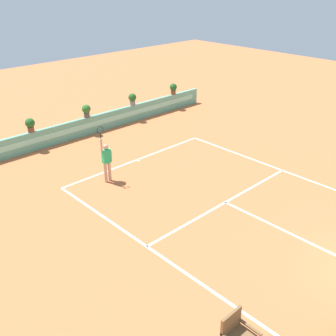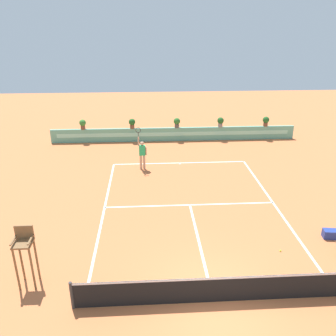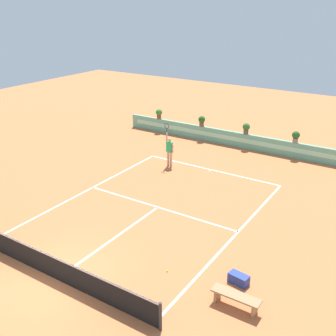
% 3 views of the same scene
% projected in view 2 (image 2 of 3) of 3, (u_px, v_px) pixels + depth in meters
% --- Properties ---
extents(ground_plane, '(60.00, 60.00, 0.00)m').
position_uv_depth(ground_plane, '(191.00, 209.00, 16.75)').
color(ground_plane, '#C66B3D').
extents(court_lines, '(8.32, 11.94, 0.01)m').
position_uv_depth(court_lines, '(189.00, 202.00, 17.41)').
color(court_lines, white).
rests_on(court_lines, ground).
extents(net, '(8.92, 0.10, 1.00)m').
position_uv_depth(net, '(214.00, 289.00, 11.03)').
color(net, '#333333').
rests_on(net, ground).
extents(back_wall_barrier, '(18.00, 0.21, 1.00)m').
position_uv_depth(back_wall_barrier, '(174.00, 134.00, 26.12)').
color(back_wall_barrier, '#60A88E').
rests_on(back_wall_barrier, ground).
extents(umpire_chair, '(0.60, 0.60, 2.14)m').
position_uv_depth(umpire_chair, '(25.00, 250.00, 11.53)').
color(umpire_chair, brown).
rests_on(umpire_chair, ground).
extents(gear_bag, '(0.74, 0.45, 0.36)m').
position_uv_depth(gear_bag, '(332.00, 234.00, 14.47)').
color(gear_bag, navy).
rests_on(gear_bag, ground).
extents(tennis_player, '(0.62, 0.24, 2.58)m').
position_uv_depth(tennis_player, '(142.00, 153.00, 20.87)').
color(tennis_player, tan).
rests_on(tennis_player, ground).
extents(tennis_ball_near_baseline, '(0.07, 0.07, 0.07)m').
position_uv_depth(tennis_ball_near_baseline, '(280.00, 251.00, 13.66)').
color(tennis_ball_near_baseline, '#CCE033').
rests_on(tennis_ball_near_baseline, ground).
extents(potted_plant_left, '(0.48, 0.48, 0.72)m').
position_uv_depth(potted_plant_left, '(132.00, 123.00, 25.60)').
color(potted_plant_left, brown).
rests_on(potted_plant_left, back_wall_barrier).
extents(potted_plant_far_right, '(0.48, 0.48, 0.72)m').
position_uv_depth(potted_plant_far_right, '(266.00, 121.00, 26.16)').
color(potted_plant_far_right, brown).
rests_on(potted_plant_far_right, back_wall_barrier).
extents(potted_plant_centre, '(0.48, 0.48, 0.72)m').
position_uv_depth(potted_plant_centre, '(177.00, 122.00, 25.78)').
color(potted_plant_centre, '#514C47').
rests_on(potted_plant_centre, back_wall_barrier).
extents(potted_plant_far_left, '(0.48, 0.48, 0.72)m').
position_uv_depth(potted_plant_far_left, '(83.00, 124.00, 25.40)').
color(potted_plant_far_left, brown).
rests_on(potted_plant_far_left, back_wall_barrier).
extents(potted_plant_right, '(0.48, 0.48, 0.72)m').
position_uv_depth(potted_plant_right, '(220.00, 121.00, 25.97)').
color(potted_plant_right, gray).
rests_on(potted_plant_right, back_wall_barrier).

